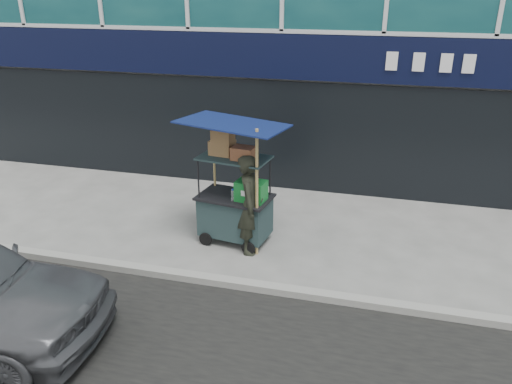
# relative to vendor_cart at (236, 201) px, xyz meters

# --- Properties ---
(ground) EXTENTS (80.00, 80.00, 0.00)m
(ground) POSITION_rel_vendor_cart_xyz_m (0.21, -1.22, -0.79)
(ground) COLOR #63645F
(ground) RESTS_ON ground
(curb) EXTENTS (80.00, 0.18, 0.12)m
(curb) POSITION_rel_vendor_cart_xyz_m (0.21, -1.42, -0.73)
(curb) COLOR gray
(curb) RESTS_ON ground
(vendor_cart) EXTENTS (1.83, 1.42, 2.26)m
(vendor_cart) POSITION_rel_vendor_cart_xyz_m (0.00, 0.00, 0.00)
(vendor_cart) COLOR #1B2E2F
(vendor_cart) RESTS_ON ground
(vendor_man) EXTENTS (0.47, 0.67, 1.74)m
(vendor_man) POSITION_rel_vendor_cart_xyz_m (0.34, -0.26, 0.08)
(vendor_man) COLOR black
(vendor_man) RESTS_ON ground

